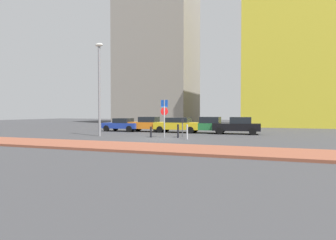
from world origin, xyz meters
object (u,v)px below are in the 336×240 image
Objects in this scene: parked_car_green at (207,125)px; traffic_bollard_mid at (187,132)px; traffic_bollard_near at (151,132)px; parked_car_black at (238,126)px; parking_sign_post at (164,114)px; traffic_bollard_far at (178,131)px; parked_car_blue at (122,125)px; parking_meter at (182,125)px; street_lamp at (99,82)px; parked_car_yellow at (178,125)px; parked_car_orange at (148,124)px.

parked_car_green reaches higher than traffic_bollard_mid.
traffic_bollard_mid reaches higher than traffic_bollard_near.
parking_sign_post is at bearing -131.66° from parked_car_black.
parked_car_black reaches higher than traffic_bollard_far.
parked_car_blue is at bearing 134.39° from traffic_bollard_near.
street_lamp is at bearing -168.38° from parking_meter.
parked_car_green reaches higher than parking_meter.
traffic_bollard_far is at bearing -103.09° from parking_meter.
parked_car_yellow is at bearing 87.58° from traffic_bollard_near.
parked_car_orange is 3.66× the size of traffic_bollard_mid.
traffic_bollard_mid is (6.18, -6.81, -0.24)m from parked_car_orange.
street_lamp reaches higher than traffic_bollard_mid.
street_lamp reaches higher than parking_meter.
parked_car_orange reaches higher than parked_car_blue.
parked_car_black reaches higher than parked_car_yellow.
parking_meter is 0.82m from traffic_bollard_far.
traffic_bollard_near is at bearing -154.57° from parking_meter.
parked_car_yellow is 5.84m from parked_car_black.
traffic_bollard_mid is at bearing -114.53° from parked_car_black.
parking_sign_post reaches higher than parking_meter.
parked_car_black reaches higher than parked_car_orange.
street_lamp is at bearing -176.03° from traffic_bollard_near.
parked_car_blue is at bearing 145.12° from traffic_bollard_far.
parking_sign_post is (0.79, -5.95, 1.11)m from parked_car_yellow.
parked_car_orange is 7.35m from parking_sign_post.
traffic_bollard_far is at bearing 6.22° from street_lamp.
parked_car_blue is 11.95m from parked_car_black.
traffic_bollard_far is (-3.97, -5.50, -0.26)m from parked_car_black.
parking_sign_post is (-2.20, -5.92, 1.10)m from parked_car_green.
street_lamp is 6.10m from traffic_bollard_near.
parked_car_yellow is 6.21m from traffic_bollard_near.
street_lamp is (-7.79, -6.48, 3.72)m from parked_car_green.
traffic_bollard_mid is (-0.11, -6.73, -0.25)m from parked_car_green.
street_lamp reaches higher than parked_car_orange.
parked_car_yellow is 6.10m from parking_sign_post.
parked_car_yellow is 3.08× the size of parking_meter.
parked_car_black is at bearing 51.71° from parking_meter.
parked_car_green is 0.92× the size of parked_car_black.
traffic_bollard_near is (-3.26, -6.17, -0.36)m from parked_car_green.
traffic_bollard_mid is 1.04× the size of traffic_bollard_far.
street_lamp is (-4.79, -6.51, 3.73)m from parked_car_yellow.
traffic_bollard_near is at bearing -64.08° from parked_car_orange.
parking_sign_post is 2.02× the size of parking_meter.
parked_car_yellow is 1.06× the size of parked_car_black.
parked_car_orange is 7.42m from parking_meter.
parking_meter is at bearing 25.43° from traffic_bollard_near.
parking_meter is (1.24, 0.84, -0.93)m from parking_sign_post.
parked_car_black is 7.12m from traffic_bollard_mid.
parked_car_orange is 6.30m from parked_car_green.
parked_car_blue is 3.64× the size of traffic_bollard_mid.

